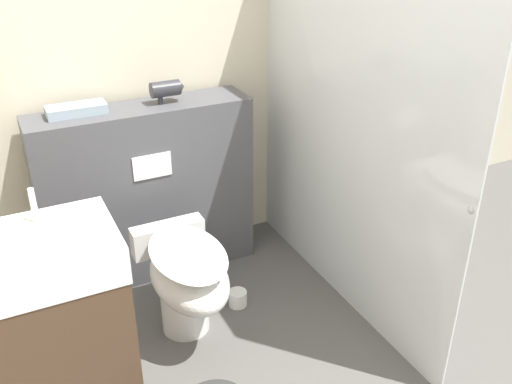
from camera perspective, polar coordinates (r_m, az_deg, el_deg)
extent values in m
cube|color=beige|center=(3.55, -5.50, 13.32)|extent=(8.00, 0.06, 2.50)
cube|color=#4C4C51|center=(3.46, -10.76, -0.06)|extent=(1.26, 0.30, 1.07)
cube|color=white|center=(3.23, -10.33, 2.54)|extent=(0.22, 0.01, 0.14)
cube|color=silver|center=(3.03, 9.22, 6.18)|extent=(0.01, 1.81, 2.06)
sphere|color=#B2B2B7|center=(2.45, 20.80, -1.66)|extent=(0.04, 0.04, 0.04)
cylinder|color=white|center=(3.13, -7.18, -10.57)|extent=(0.25, 0.25, 0.38)
ellipsoid|color=white|center=(2.92, -6.71, -8.38)|extent=(0.37, 0.60, 0.26)
ellipsoid|color=white|center=(2.84, -6.87, -6.06)|extent=(0.36, 0.59, 0.02)
cube|color=white|center=(3.15, -8.80, -4.46)|extent=(0.40, 0.10, 0.16)
cube|color=#473323|center=(2.54, -18.45, -15.48)|extent=(0.51, 0.43, 0.86)
cube|color=white|center=(2.24, -20.35, -5.83)|extent=(0.52, 0.43, 0.15)
cylinder|color=silver|center=(2.27, -21.35, -1.26)|extent=(0.02, 0.02, 0.14)
cylinder|color=#2D2D33|center=(3.26, -9.07, 10.16)|extent=(0.16, 0.09, 0.09)
cone|color=#2D2D33|center=(3.29, -7.45, 10.42)|extent=(0.03, 0.08, 0.08)
cylinder|color=#2D2D33|center=(3.27, -9.56, 9.30)|extent=(0.03, 0.03, 0.07)
cube|color=#8C9EAD|center=(3.21, -17.52, 7.86)|extent=(0.31, 0.13, 0.05)
cylinder|color=white|center=(3.35, -1.85, -10.57)|extent=(0.11, 0.11, 0.09)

